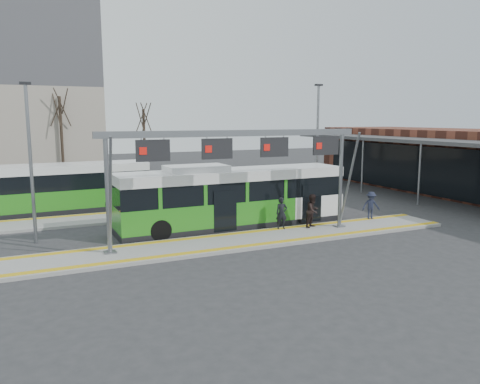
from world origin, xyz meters
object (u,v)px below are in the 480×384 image
at_px(passenger_b, 313,211).
at_px(passenger_c, 371,205).
at_px(gantry, 240,152).
at_px(passenger_a, 282,213).
at_px(hero_bus, 233,198).

distance_m(passenger_b, passenger_c, 4.18).
bearing_deg(passenger_c, gantry, -155.65).
bearing_deg(passenger_a, gantry, -151.52).
bearing_deg(passenger_b, hero_bus, 118.85).
bearing_deg(passenger_b, passenger_a, 141.74).
bearing_deg(passenger_c, passenger_b, -156.54).
xyz_separation_m(hero_bus, passenger_a, (1.89, -2.09, -0.60)).
distance_m(gantry, passenger_b, 5.54).
distance_m(gantry, hero_bus, 4.07).
distance_m(passenger_a, passenger_c, 5.87).
relative_size(passenger_a, passenger_b, 0.94).
bearing_deg(hero_bus, passenger_b, -34.94).
bearing_deg(gantry, passenger_c, 5.53).
bearing_deg(gantry, passenger_b, 6.36).
xyz_separation_m(passenger_a, passenger_b, (1.70, -0.33, 0.05)).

